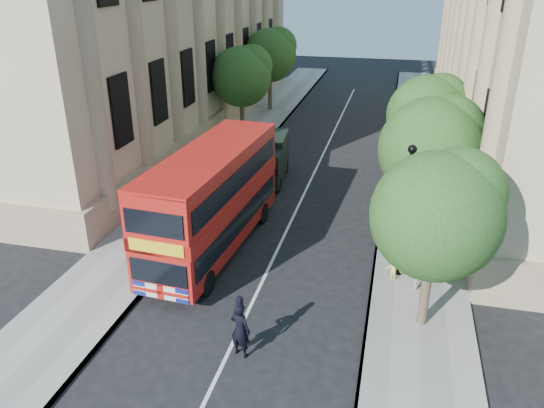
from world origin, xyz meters
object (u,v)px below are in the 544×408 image
Objects in this scene: lamp_post at (405,217)px; box_van at (268,160)px; double_decker_bus at (212,198)px; police_constable at (240,330)px; woman_pedestrian at (417,269)px.

box_van is (-7.30, 8.53, -1.30)m from lamp_post.
double_decker_bus is at bearing -96.68° from box_van.
lamp_post reaches higher than double_decker_bus.
double_decker_bus is 5.03× the size of police_constable.
police_constable is at bearing 13.91° from woman_pedestrian.
lamp_post is 7.61m from double_decker_bus.
box_van is at bearing 91.99° from double_decker_bus.
double_decker_bus is 7.01m from police_constable.
box_van reaches higher than woman_pedestrian.
police_constable is 1.19× the size of woman_pedestrian.
box_van reaches higher than police_constable.
woman_pedestrian is at bearing -54.48° from lamp_post.
double_decker_bus is 5.99× the size of woman_pedestrian.
double_decker_bus is at bearing 177.17° from lamp_post.
police_constable is (-4.60, -5.80, -1.58)m from lamp_post.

